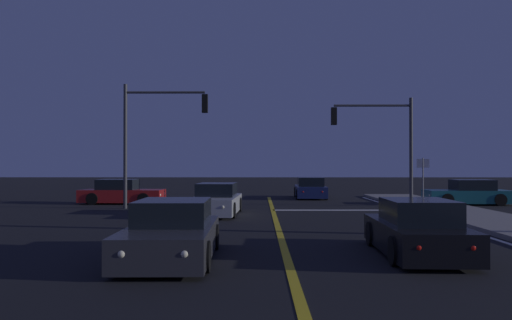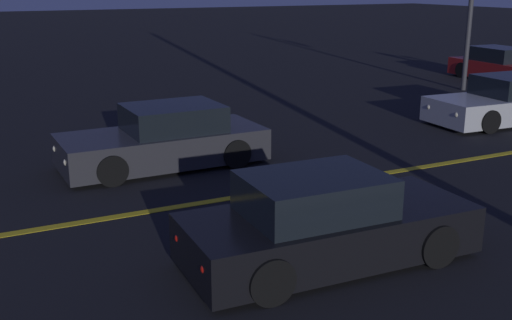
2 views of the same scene
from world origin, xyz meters
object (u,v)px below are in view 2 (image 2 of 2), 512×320
at_px(car_following_oncoming_black, 325,224).
at_px(car_parked_curb_red, 501,67).
at_px(car_far_approaching_charcoal, 165,140).
at_px(car_distant_tail_silver, 509,102).

bearing_deg(car_following_oncoming_black, car_parked_curb_red, 127.73).
height_order(car_far_approaching_charcoal, car_distant_tail_silver, same).
height_order(car_far_approaching_charcoal, car_parked_curb_red, same).
bearing_deg(car_far_approaching_charcoal, car_distant_tail_silver, -91.86).
distance_m(car_distant_tail_silver, car_following_oncoming_black, 11.24).
xyz_separation_m(car_far_approaching_charcoal, car_following_oncoming_black, (5.72, 0.51, -0.00)).
bearing_deg(car_following_oncoming_black, car_distant_tail_silver, 121.57).
relative_size(car_far_approaching_charcoal, car_parked_curb_red, 0.99).
bearing_deg(car_parked_curb_red, car_far_approaching_charcoal, 20.96).
xyz_separation_m(car_parked_curb_red, car_following_oncoming_black, (11.29, -15.54, -0.00)).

